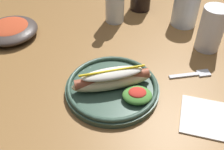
{
  "coord_description": "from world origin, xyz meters",
  "views": [
    {
      "loc": [
        -0.05,
        -0.59,
        1.24
      ],
      "look_at": [
        -0.04,
        -0.08,
        0.77
      ],
      "focal_mm": 41.56,
      "sensor_mm": 36.0,
      "label": 1
    }
  ],
  "objects_px": {
    "fork": "(193,74)",
    "water_cup": "(186,9)",
    "side_bowl": "(10,30)",
    "extra_cup": "(211,29)",
    "hot_dog_plate": "(114,86)",
    "napkin": "(208,118)"
  },
  "relations": [
    {
      "from": "hot_dog_plate",
      "to": "side_bowl",
      "type": "xyz_separation_m",
      "value": [
        -0.34,
        0.27,
        0.0
      ]
    },
    {
      "from": "fork",
      "to": "extra_cup",
      "type": "xyz_separation_m",
      "value": [
        0.07,
        0.13,
        0.07
      ]
    },
    {
      "from": "hot_dog_plate",
      "to": "napkin",
      "type": "distance_m",
      "value": 0.25
    },
    {
      "from": "fork",
      "to": "hot_dog_plate",
      "type": "bearing_deg",
      "value": -173.63
    },
    {
      "from": "extra_cup",
      "to": "napkin",
      "type": "height_order",
      "value": "extra_cup"
    },
    {
      "from": "water_cup",
      "to": "extra_cup",
      "type": "xyz_separation_m",
      "value": [
        0.04,
        -0.15,
        0.01
      ]
    },
    {
      "from": "napkin",
      "to": "fork",
      "type": "bearing_deg",
      "value": 88.53
    },
    {
      "from": "hot_dog_plate",
      "to": "extra_cup",
      "type": "relative_size",
      "value": 1.77
    },
    {
      "from": "hot_dog_plate",
      "to": "extra_cup",
      "type": "xyz_separation_m",
      "value": [
        0.3,
        0.19,
        0.05
      ]
    },
    {
      "from": "fork",
      "to": "extra_cup",
      "type": "height_order",
      "value": "extra_cup"
    },
    {
      "from": "fork",
      "to": "water_cup",
      "type": "xyz_separation_m",
      "value": [
        0.03,
        0.28,
        0.06
      ]
    },
    {
      "from": "water_cup",
      "to": "napkin",
      "type": "relative_size",
      "value": 0.92
    },
    {
      "from": "water_cup",
      "to": "side_bowl",
      "type": "distance_m",
      "value": 0.61
    },
    {
      "from": "extra_cup",
      "to": "napkin",
      "type": "distance_m",
      "value": 0.3
    },
    {
      "from": "hot_dog_plate",
      "to": "water_cup",
      "type": "bearing_deg",
      "value": 52.1
    },
    {
      "from": "hot_dog_plate",
      "to": "extra_cup",
      "type": "height_order",
      "value": "extra_cup"
    },
    {
      "from": "extra_cup",
      "to": "side_bowl",
      "type": "bearing_deg",
      "value": 172.44
    },
    {
      "from": "water_cup",
      "to": "extra_cup",
      "type": "relative_size",
      "value": 0.86
    },
    {
      "from": "water_cup",
      "to": "side_bowl",
      "type": "relative_size",
      "value": 0.66
    },
    {
      "from": "extra_cup",
      "to": "side_bowl",
      "type": "xyz_separation_m",
      "value": [
        -0.64,
        0.09,
        -0.05
      ]
    },
    {
      "from": "fork",
      "to": "water_cup",
      "type": "bearing_deg",
      "value": 74.91
    },
    {
      "from": "fork",
      "to": "side_bowl",
      "type": "xyz_separation_m",
      "value": [
        -0.57,
        0.21,
        0.02
      ]
    }
  ]
}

